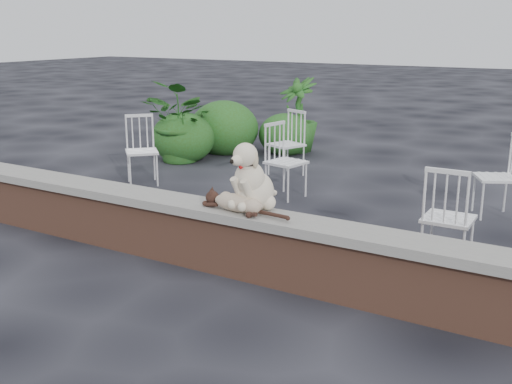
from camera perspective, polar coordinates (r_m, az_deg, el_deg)
The scene contains 13 objects.
ground at distance 5.58m, azimuth -4.20°, elevation -6.93°, with size 60.00×60.00×0.00m, color black.
brick_wall at distance 5.49m, azimuth -4.25°, elevation -4.51°, with size 6.00×0.30×0.50m, color brown.
capstone at distance 5.40m, azimuth -4.31°, elevation -1.61°, with size 6.20×0.40×0.08m, color slate.
dog at distance 5.19m, azimuth -0.06°, elevation 1.63°, with size 0.40×0.52×0.60m, color beige, non-canonical shape.
cat at distance 5.16m, azimuth -1.68°, elevation -0.92°, with size 1.03×0.25×0.18m, color tan, non-canonical shape.
chair_e at distance 7.68m, azimuth 2.83°, elevation 2.91°, with size 0.56×0.56×0.94m, color white, non-canonical shape.
chair_b at distance 8.84m, azimuth 2.83°, elevation 4.55°, with size 0.56×0.56×0.94m, color white, non-canonical shape.
chair_d at distance 7.40m, azimuth 21.53°, elevation 1.39°, with size 0.56×0.56×0.94m, color white, non-canonical shape.
chair_a at distance 8.48m, azimuth -10.63°, elevation 3.85°, with size 0.56×0.56×0.94m, color white, non-canonical shape.
chair_c at distance 5.68m, azimuth 17.56°, elevation -2.21°, with size 0.56×0.56×0.94m, color white, non-canonical shape.
potted_plant_a at distance 9.77m, azimuth -6.88°, elevation 6.58°, with size 1.18×1.02×1.31m, color #274A15.
potted_plant_b at distance 10.60m, azimuth 3.85°, elevation 7.21°, with size 0.71×0.71×1.27m, color #274A15.
shrubbery at distance 10.28m, azimuth -2.92°, elevation 5.56°, with size 2.14×2.22×0.95m.
Camera 1 is at (2.99, -4.23, 2.10)m, focal length 42.83 mm.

